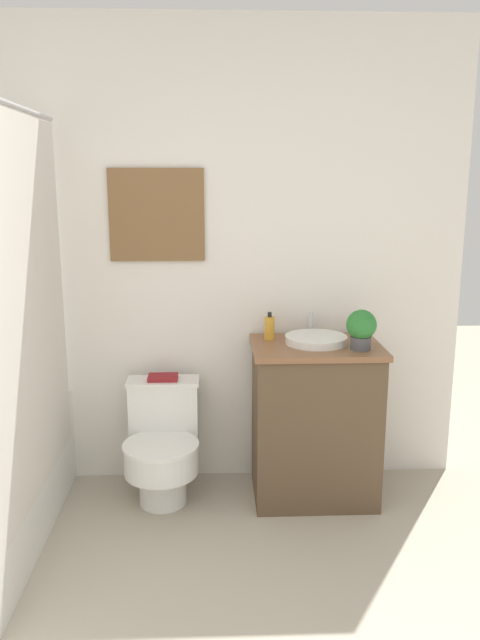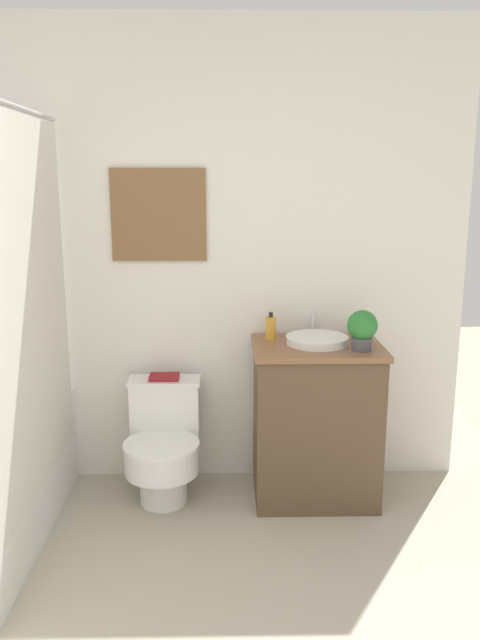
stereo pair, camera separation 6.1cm
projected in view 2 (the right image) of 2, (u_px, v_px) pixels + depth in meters
wall_back at (158, 259)px, 3.38m from camera, size 3.36×0.07×2.50m
toilet at (164, 444)px, 3.31m from camera, size 0.39×0.52×0.62m
vanity at (315, 421)px, 3.30m from camera, size 0.67×0.50×0.84m
sink at (317, 340)px, 3.23m from camera, size 0.32×0.36×0.13m
soap_bottle at (271, 328)px, 3.30m from camera, size 0.05×0.05×0.15m
potted_plant at (362, 328)px, 3.08m from camera, size 0.15×0.15×0.20m
book_on_tank at (164, 377)px, 3.37m from camera, size 0.16×0.11×0.02m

